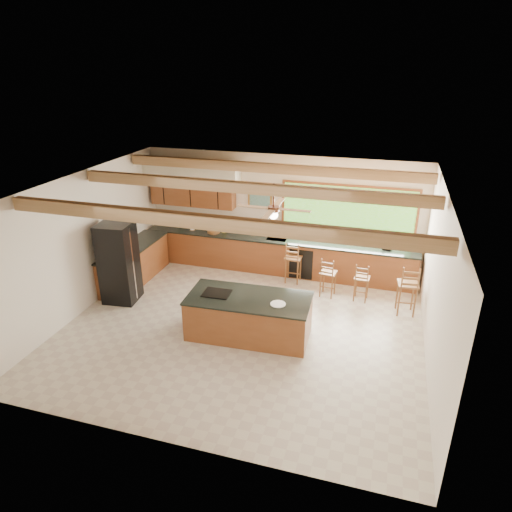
% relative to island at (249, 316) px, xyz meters
% --- Properties ---
extents(ground, '(7.20, 7.20, 0.00)m').
position_rel_island_xyz_m(ground, '(-0.20, 0.18, -0.43)').
color(ground, beige).
rests_on(ground, ground).
extents(room_shell, '(7.27, 6.54, 3.02)m').
position_rel_island_xyz_m(room_shell, '(-0.37, 0.84, 1.79)').
color(room_shell, beige).
rests_on(room_shell, ground).
extents(counter_run, '(7.12, 3.10, 1.22)m').
position_rel_island_xyz_m(counter_run, '(-1.02, 2.70, 0.04)').
color(counter_run, brown).
rests_on(counter_run, ground).
extents(island, '(2.48, 1.25, 0.87)m').
position_rel_island_xyz_m(island, '(0.00, 0.00, 0.00)').
color(island, brown).
rests_on(island, ground).
extents(refrigerator, '(0.79, 0.77, 1.86)m').
position_rel_island_xyz_m(refrigerator, '(-3.25, 0.58, 0.50)').
color(refrigerator, black).
rests_on(refrigerator, ground).
extents(bar_stool_a, '(0.40, 0.40, 1.08)m').
position_rel_island_xyz_m(bar_stool_a, '(0.34, 2.55, 0.22)').
color(bar_stool_a, brown).
rests_on(bar_stool_a, ground).
extents(bar_stool_b, '(0.39, 0.39, 0.98)m').
position_rel_island_xyz_m(bar_stool_b, '(1.28, 2.06, 0.15)').
color(bar_stool_b, brown).
rests_on(bar_stool_b, ground).
extents(bar_stool_c, '(0.47, 0.47, 1.17)m').
position_rel_island_xyz_m(bar_stool_c, '(3.02, 1.72, 0.27)').
color(bar_stool_c, brown).
rests_on(bar_stool_c, ground).
extents(bar_stool_d, '(0.36, 0.36, 0.93)m').
position_rel_island_xyz_m(bar_stool_d, '(2.04, 2.07, 0.13)').
color(bar_stool_d, brown).
rests_on(bar_stool_d, ground).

